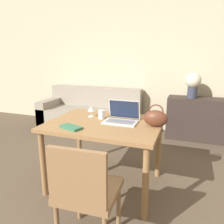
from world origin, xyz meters
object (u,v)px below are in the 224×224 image
(laptop, at_px, (122,116))
(drinking_glass, at_px, (101,114))
(chair, at_px, (85,190))
(wine_glass, at_px, (91,109))
(flower_vase, at_px, (193,83))
(couch, at_px, (90,115))
(handbag, at_px, (156,118))

(laptop, bearing_deg, drinking_glass, 175.70)
(chair, bearing_deg, laptop, 87.44)
(drinking_glass, xyz_separation_m, wine_glass, (-0.15, 0.04, 0.04))
(chair, xyz_separation_m, flower_vase, (0.70, 2.68, 0.50))
(chair, bearing_deg, flower_vase, 72.24)
(chair, relative_size, couch, 0.44)
(handbag, xyz_separation_m, flower_vase, (0.34, 1.81, 0.15))
(chair, xyz_separation_m, laptop, (-0.01, 0.93, 0.32))
(laptop, xyz_separation_m, drinking_glass, (-0.25, 0.02, -0.01))
(handbag, bearing_deg, laptop, 171.83)
(wine_glass, xyz_separation_m, handbag, (0.77, -0.11, -0.00))
(chair, bearing_deg, drinking_glass, 102.21)
(couch, relative_size, flower_vase, 4.54)
(chair, xyz_separation_m, drinking_glass, (-0.26, 0.94, 0.31))
(chair, height_order, laptop, laptop)
(drinking_glass, xyz_separation_m, flower_vase, (0.96, 1.74, 0.19))
(laptop, bearing_deg, flower_vase, 68.07)
(handbag, bearing_deg, flower_vase, 79.41)
(laptop, distance_m, wine_glass, 0.40)
(couch, height_order, handbag, handbag)
(couch, bearing_deg, laptop, -54.64)
(chair, relative_size, laptop, 2.47)
(drinking_glass, xyz_separation_m, handbag, (0.62, -0.07, 0.04))
(handbag, bearing_deg, wine_glass, 171.82)
(chair, relative_size, handbag, 3.55)
(drinking_glass, height_order, flower_vase, flower_vase)
(couch, distance_m, flower_vase, 2.03)
(chair, distance_m, drinking_glass, 1.03)
(wine_glass, height_order, handbag, handbag)
(wine_glass, bearing_deg, flower_vase, 57.04)
(couch, bearing_deg, drinking_glass, -60.46)
(couch, distance_m, handbag, 2.39)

